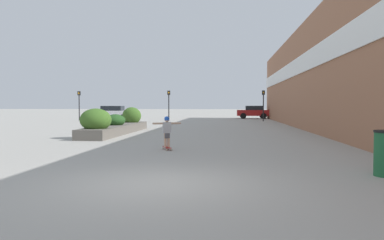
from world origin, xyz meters
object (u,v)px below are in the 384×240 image
skateboarder (167,128)px  car_center_left (114,112)px  traffic_light_left (169,100)px  traffic_light_right (263,100)px  skateboard (167,148)px  traffic_light_far_left (79,100)px  car_leftmost (253,112)px

skateboarder → car_center_left: car_center_left is taller
traffic_light_left → traffic_light_right: 9.81m
skateboard → skateboarder: skateboarder is taller
traffic_light_far_left → traffic_light_right: bearing=-0.8°
car_center_left → traffic_light_left: size_ratio=1.35×
skateboarder → car_center_left: size_ratio=0.27×
car_center_left → traffic_light_left: bearing=65.5°
car_leftmost → traffic_light_right: traffic_light_right is taller
car_leftmost → car_center_left: car_leftmost is taller
car_center_left → car_leftmost: bearing=105.2°
skateboarder → traffic_light_right: (5.90, 25.15, 1.39)m
traffic_light_far_left → car_center_left: bearing=45.2°
car_leftmost → traffic_light_right: 7.74m
skateboard → traffic_light_left: bearing=76.3°
skateboard → traffic_light_left: traffic_light_left is taller
skateboard → skateboarder: bearing=157.4°
skateboarder → traffic_light_far_left: size_ratio=0.36×
car_leftmost → skateboard: bearing=170.6°
skateboard → car_leftmost: 33.21m
car_center_left → traffic_light_right: traffic_light_right is taller
car_leftmost → traffic_light_far_left: traffic_light_far_left is taller
traffic_light_right → traffic_light_left: bearing=179.7°
car_leftmost → traffic_light_right: size_ratio=1.23×
car_center_left → traffic_light_left: traffic_light_left is taller
traffic_light_left → traffic_light_right: (9.81, -0.05, -0.01)m
traffic_light_left → traffic_light_far_left: (-9.84, 0.22, -0.01)m
car_leftmost → car_center_left: size_ratio=0.91×
skateboard → car_leftmost: size_ratio=0.20×
skateboard → skateboarder: size_ratio=0.69×
skateboard → traffic_light_right: (5.90, 25.15, 2.11)m
skateboard → traffic_light_far_left: traffic_light_far_left is taller
skateboard → car_center_left: size_ratio=0.19×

